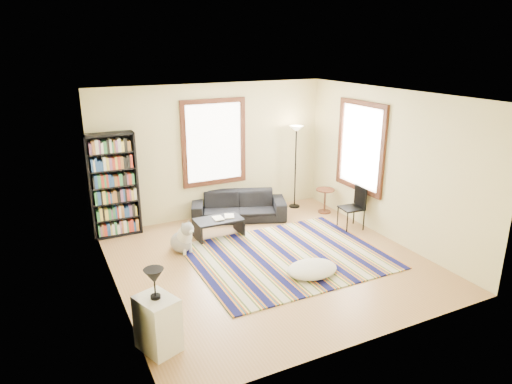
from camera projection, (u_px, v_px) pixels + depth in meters
name	position (u px, v px, depth m)	size (l,w,h in m)	color
floor	(269.00, 264.00, 7.84)	(5.00, 5.00, 0.10)	#A77A4C
ceiling	(271.00, 92.00, 6.93)	(5.00, 5.00, 0.10)	white
wall_back	(213.00, 151.00, 9.56)	(5.00, 0.10, 2.80)	beige
wall_front	(374.00, 242.00, 5.21)	(5.00, 0.10, 2.80)	beige
wall_left	(107.00, 207.00, 6.31)	(0.10, 5.00, 2.80)	beige
wall_right	(391.00, 165.00, 8.46)	(0.10, 5.00, 2.80)	beige
window_back	(214.00, 142.00, 9.43)	(1.20, 0.06, 1.60)	white
window_right	(361.00, 147.00, 9.04)	(0.06, 1.20, 1.60)	white
rug	(288.00, 256.00, 7.97)	(3.24, 2.59, 0.02)	#0C0E3F
sofa	(239.00, 206.00, 9.63)	(1.96, 0.77, 0.57)	black
bookshelf	(113.00, 185.00, 8.60)	(0.90, 0.30, 2.00)	black
coffee_table	(219.00, 228.00, 8.77)	(0.90, 0.50, 0.36)	black
book_a	(213.00, 219.00, 8.67)	(0.19, 0.25, 0.02)	beige
book_b	(225.00, 216.00, 8.81)	(0.18, 0.25, 0.02)	beige
floor_cushion	(312.00, 269.00, 7.32)	(0.85, 0.64, 0.21)	silver
floor_lamp	(295.00, 167.00, 10.12)	(0.30, 0.30, 1.86)	black
side_table	(325.00, 201.00, 9.98)	(0.40, 0.40, 0.54)	#421B10
folding_chair	(351.00, 208.00, 9.07)	(0.42, 0.40, 0.86)	black
white_cabinet	(158.00, 324.00, 5.48)	(0.38, 0.50, 0.70)	white
table_lamp	(155.00, 284.00, 5.31)	(0.24, 0.24, 0.38)	black
dog	(181.00, 236.00, 8.10)	(0.42, 0.59, 0.59)	#ACACAC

